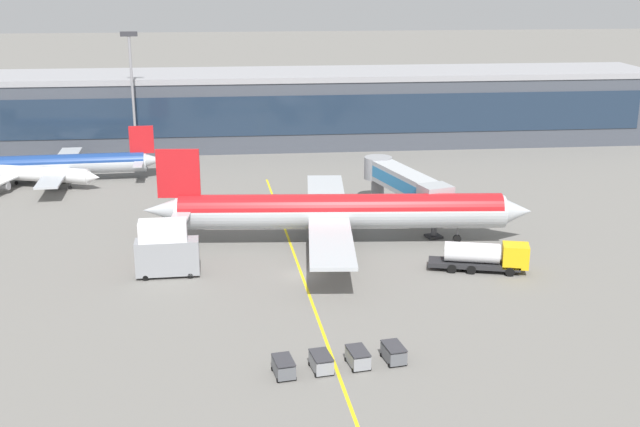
% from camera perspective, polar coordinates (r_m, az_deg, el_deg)
% --- Properties ---
extents(ground_plane, '(700.00, 700.00, 0.00)m').
position_cam_1_polar(ground_plane, '(89.01, -1.22, -4.31)').
color(ground_plane, slate).
extents(apron_lead_in_line, '(4.55, 79.90, 0.01)m').
position_cam_1_polar(apron_lead_in_line, '(90.86, -1.46, -3.85)').
color(apron_lead_in_line, yellow).
rests_on(apron_lead_in_line, ground_plane).
extents(terminal_building, '(164.68, 18.23, 13.56)m').
position_cam_1_polar(terminal_building, '(154.13, -7.37, 7.28)').
color(terminal_building, '#424751').
rests_on(terminal_building, ground_plane).
extents(main_airliner, '(46.87, 37.35, 11.80)m').
position_cam_1_polar(main_airliner, '(97.55, 1.30, 0.16)').
color(main_airliner, '#B2B7BC').
rests_on(main_airliner, ground_plane).
extents(jet_bridge, '(8.56, 19.52, 6.79)m').
position_cam_1_polar(jet_bridge, '(107.81, 5.82, 2.25)').
color(jet_bridge, '#B2B7BC').
rests_on(jet_bridge, ground_plane).
extents(fuel_tanker, '(11.08, 5.16, 3.25)m').
position_cam_1_polar(fuel_tanker, '(91.25, 11.52, -2.95)').
color(fuel_tanker, '#232326').
rests_on(fuel_tanker, ground_plane).
extents(catering_lift, '(6.89, 2.74, 6.30)m').
position_cam_1_polar(catering_lift, '(89.17, -10.74, -2.47)').
color(catering_lift, gray).
rests_on(catering_lift, ground_plane).
extents(baggage_cart_0, '(2.00, 2.87, 1.48)m').
position_cam_1_polar(baggage_cart_0, '(67.86, -2.57, -10.70)').
color(baggage_cart_0, '#595B60').
rests_on(baggage_cart_0, ground_plane).
extents(baggage_cart_1, '(2.00, 2.87, 1.48)m').
position_cam_1_polar(baggage_cart_1, '(68.54, 0.08, -10.38)').
color(baggage_cart_1, gray).
rests_on(baggage_cart_1, ground_plane).
extents(baggage_cart_2, '(2.00, 2.87, 1.48)m').
position_cam_1_polar(baggage_cart_2, '(69.36, 2.67, -10.05)').
color(baggage_cart_2, gray).
rests_on(baggage_cart_2, ground_plane).
extents(baggage_cart_3, '(2.00, 2.87, 1.48)m').
position_cam_1_polar(baggage_cart_3, '(70.32, 5.19, -9.71)').
color(baggage_cart_3, '#595B60').
rests_on(baggage_cart_3, ground_plane).
extents(commuter_jet_far, '(33.91, 26.92, 8.44)m').
position_cam_1_polar(commuter_jet_far, '(133.29, -18.13, 3.29)').
color(commuter_jet_far, '#B2B7BC').
rests_on(commuter_jet_far, ground_plane).
extents(commuter_jet_near, '(25.85, 20.90, 6.33)m').
position_cam_1_polar(commuter_jet_near, '(132.04, -20.38, 2.69)').
color(commuter_jet_near, white).
rests_on(commuter_jet_near, ground_plane).
extents(apron_light_mast_0, '(2.80, 0.50, 21.97)m').
position_cam_1_polar(apron_light_mast_0, '(142.43, -13.04, 8.71)').
color(apron_light_mast_0, gray).
rests_on(apron_light_mast_0, ground_plane).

